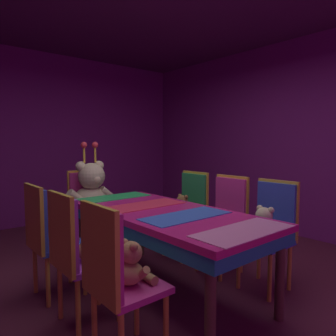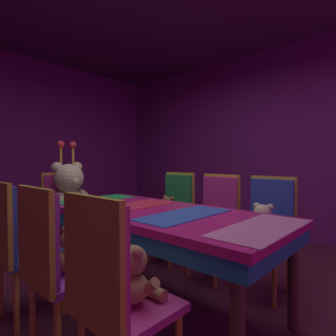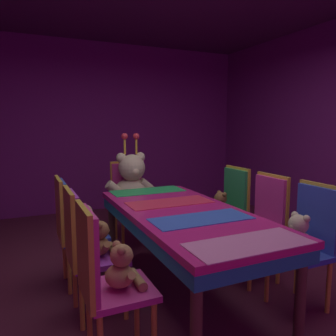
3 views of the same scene
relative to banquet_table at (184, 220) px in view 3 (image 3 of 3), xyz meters
The scene contains 16 objects.
ground_plane 0.65m from the banquet_table, ahead, with size 7.90×7.90×0.00m, color #591E33.
wall_back 3.29m from the banquet_table, 90.00° to the left, with size 5.20×0.12×2.80m, color #721E72.
banquet_table is the anchor object (origin of this frame).
chair_left_0 0.98m from the banquet_table, 147.74° to the right, with size 0.42×0.41×0.98m.
teddy_left_0 0.86m from the banquet_table, 142.63° to the right, with size 0.23×0.30×0.28m.
chair_left_1 0.84m from the banquet_table, behind, with size 0.42×0.41×0.98m.
teddy_left_1 0.70m from the banquet_table, behind, with size 0.23×0.29×0.28m.
chair_left_2 1.02m from the banquet_table, 146.31° to the left, with size 0.42×0.41×0.98m.
teddy_left_2 0.91m from the banquet_table, 141.26° to the left, with size 0.23×0.30×0.28m.
chair_right_0 1.01m from the banquet_table, 32.42° to the right, with size 0.42×0.41×0.98m.
teddy_right_0 0.89m from the banquet_table, 37.44° to the right, with size 0.25×0.33×0.31m.
chair_right_1 0.84m from the banquet_table, ahead, with size 0.42×0.41×0.98m.
chair_right_2 1.02m from the banquet_table, 32.65° to the left, with size 0.42×0.41×0.98m.
teddy_right_2 0.90m from the banquet_table, 37.56° to the left, with size 0.22×0.29×0.27m.
throne_chair 1.54m from the banquet_table, 90.00° to the left, with size 0.41×0.42×0.98m.
king_teddy_bear 1.38m from the banquet_table, 90.00° to the left, with size 0.69×0.53×0.88m.
Camera 3 is at (-1.21, -2.35, 1.44)m, focal length 35.04 mm.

